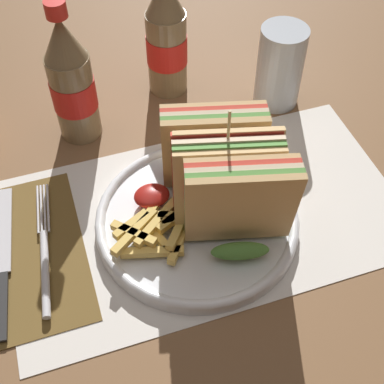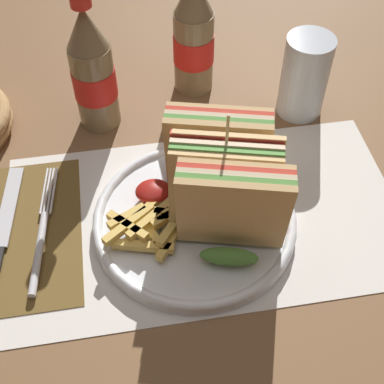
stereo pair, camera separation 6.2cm
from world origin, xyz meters
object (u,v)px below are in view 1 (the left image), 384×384
fork (45,258)px  coke_bottle_far (166,38)px  knife (3,259)px  coke_bottle_near (72,82)px  club_sandwich (226,177)px  glass_near (279,71)px  plate_main (197,221)px

fork → coke_bottle_far: size_ratio=0.93×
knife → coke_bottle_near: bearing=62.7°
club_sandwich → coke_bottle_far: 0.26m
coke_bottle_near → glass_near: size_ratio=1.68×
club_sandwich → fork: club_sandwich is taller
plate_main → glass_near: bearing=44.9°
club_sandwich → coke_bottle_far: size_ratio=0.88×
club_sandwich → knife: club_sandwich is taller
knife → coke_bottle_far: (0.27, 0.24, 0.08)m
knife → glass_near: bearing=28.3°
plate_main → coke_bottle_near: 0.24m
fork → knife: size_ratio=0.90×
club_sandwich → glass_near: club_sandwich is taller
knife → club_sandwich: bearing=2.3°
plate_main → glass_near: size_ratio=2.04×
fork → coke_bottle_far: (0.22, 0.25, 0.08)m
coke_bottle_far → glass_near: (0.14, -0.08, -0.03)m
plate_main → club_sandwich: (0.03, 0.00, 0.07)m
club_sandwich → coke_bottle_far: (0.01, 0.26, 0.01)m
fork → knife: (-0.05, 0.02, -0.00)m
club_sandwich → coke_bottle_far: bearing=88.0°
coke_bottle_far → glass_near: coke_bottle_far is taller
plate_main → fork: size_ratio=1.30×
club_sandwich → knife: size_ratio=0.85×
plate_main → coke_bottle_far: size_ratio=1.21×
fork → knife: bearing=168.1°
coke_bottle_near → knife: bearing=-124.0°
knife → coke_bottle_near: size_ratio=1.04×
fork → coke_bottle_far: coke_bottle_far is taller
fork → knife: 0.05m
knife → glass_near: 0.44m
coke_bottle_far → coke_bottle_near: bearing=-159.4°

